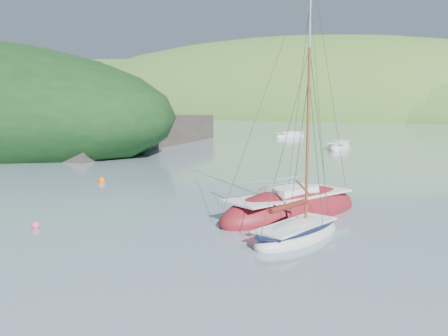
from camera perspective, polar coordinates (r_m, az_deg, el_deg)
The scene contains 7 objects.
ground at distance 20.13m, azimuth -10.41°, elevation -9.13°, with size 700.00×700.00×0.00m, color slate.
shoreline_hills at distance 188.57m, azimuth 22.65°, elevation 5.41°, with size 690.00×135.00×56.00m.
daysailer_white at distance 21.53m, azimuth 8.36°, elevation -7.40°, with size 3.08×5.85×8.54m.
sloop_red at distance 25.57m, azimuth 7.70°, elevation -4.87°, with size 6.27×9.68×13.56m.
distant_sloop_a at distance 61.28m, azimuth 12.99°, elevation 2.30°, with size 3.43×7.31×10.04m.
distant_sloop_c at distance 78.86m, azimuth 7.54°, elevation 3.60°, with size 4.16×6.98×9.40m.
mooring_buoys at distance 29.77m, azimuth -6.12°, elevation -3.29°, with size 23.99×11.54×0.51m.
Camera 1 is at (12.40, -14.76, 5.81)m, focal length 40.00 mm.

